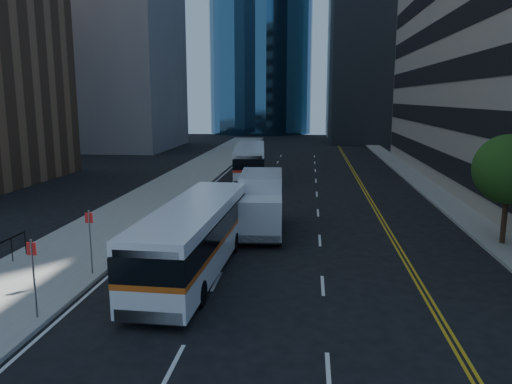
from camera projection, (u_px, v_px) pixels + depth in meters
ground at (309, 307)px, 16.58m from camera, size 160.00×160.00×0.00m
sidewalk_west at (185, 180)px, 42.10m from camera, size 5.00×90.00×0.15m
sidewalk_east at (422, 184)px, 40.04m from camera, size 2.00×90.00×0.15m
midrise_west at (104, 18)px, 67.09m from camera, size 18.00×18.00×35.00m
street_tree at (509, 169)px, 22.77m from camera, size 3.20×3.20×5.10m
bus_front at (195, 236)px, 19.63m from camera, size 2.71×10.75×2.75m
bus_rear at (250, 161)px, 42.76m from camera, size 3.43×11.13×2.82m
box_truck at (261, 202)px, 25.66m from camera, size 2.51×6.33×2.97m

